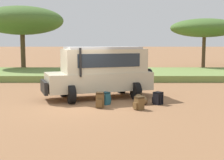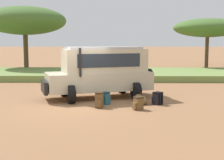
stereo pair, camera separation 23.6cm
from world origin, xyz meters
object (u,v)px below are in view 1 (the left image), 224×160
backpack_outermost (100,100)px  backpack_cluster_center (158,98)px  acacia_tree_left_mid (204,28)px  safari_vehicle (101,71)px  duffel_bag_low_black_case (141,99)px  backpack_beside_front_wheel (139,103)px  acacia_tree_far_left (22,21)px  backpack_near_rear_wheel (106,98)px

backpack_outermost → backpack_cluster_center: bearing=16.1°
backpack_outermost → acacia_tree_left_mid: bearing=61.5°
safari_vehicle → duffel_bag_low_black_case: 2.52m
backpack_beside_front_wheel → acacia_tree_far_left: (-8.90, 15.35, 4.23)m
backpack_beside_front_wheel → backpack_outermost: size_ratio=0.82×
backpack_beside_front_wheel → acacia_tree_left_mid: size_ratio=0.08×
backpack_beside_front_wheel → backpack_cluster_center: (0.90, 1.05, 0.01)m
safari_vehicle → backpack_cluster_center: size_ratio=10.02×
backpack_beside_front_wheel → acacia_tree_far_left: size_ratio=0.07×
backpack_outermost → acacia_tree_far_left: 17.23m
backpack_beside_front_wheel → duffel_bag_low_black_case: size_ratio=0.57×
safari_vehicle → acacia_tree_left_mid: bearing=57.6°
backpack_cluster_center → acacia_tree_left_mid: size_ratio=0.09×
acacia_tree_left_mid → acacia_tree_far_left: bearing=-174.5°
duffel_bag_low_black_case → acacia_tree_left_mid: 17.63m
duffel_bag_low_black_case → backpack_beside_front_wheel: bearing=-99.1°
safari_vehicle → duffel_bag_low_black_case: safari_vehicle is taller
backpack_beside_front_wheel → backpack_cluster_center: backpack_cluster_center is taller
backpack_beside_front_wheel → duffel_bag_low_black_case: backpack_beside_front_wheel is taller
backpack_cluster_center → backpack_outermost: backpack_outermost is taller
backpack_outermost → duffel_bag_low_black_case: backpack_outermost is taller
acacia_tree_far_left → acacia_tree_left_mid: 16.45m
safari_vehicle → backpack_beside_front_wheel: (1.60, -2.66, -1.04)m
backpack_cluster_center → acacia_tree_far_left: acacia_tree_far_left is taller
backpack_beside_front_wheel → backpack_cluster_center: 1.38m
backpack_cluster_center → acacia_tree_far_left: size_ratio=0.08×
acacia_tree_left_mid → backpack_beside_front_wheel: bearing=-113.8°
safari_vehicle → backpack_cluster_center: 3.15m
backpack_near_rear_wheel → acacia_tree_far_left: 16.75m
backpack_outermost → acacia_tree_left_mid: 19.24m
backpack_beside_front_wheel → backpack_outermost: backpack_outermost is taller
duffel_bag_low_black_case → acacia_tree_far_left: acacia_tree_far_left is taller
backpack_beside_front_wheel → backpack_outermost: bearing=167.9°
backpack_near_rear_wheel → backpack_beside_front_wheel: bearing=-37.5°
acacia_tree_left_mid → safari_vehicle: bearing=-122.4°
backpack_cluster_center → backpack_beside_front_wheel: bearing=-130.8°
backpack_cluster_center → backpack_outermost: (-2.46, -0.71, 0.05)m
safari_vehicle → backpack_outermost: 2.53m
backpack_outermost → acacia_tree_far_left: (-7.34, 15.02, 4.18)m
backpack_cluster_center → acacia_tree_left_mid: bearing=67.6°
backpack_cluster_center → acacia_tree_left_mid: 17.57m
backpack_near_rear_wheel → acacia_tree_left_mid: size_ratio=0.09×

